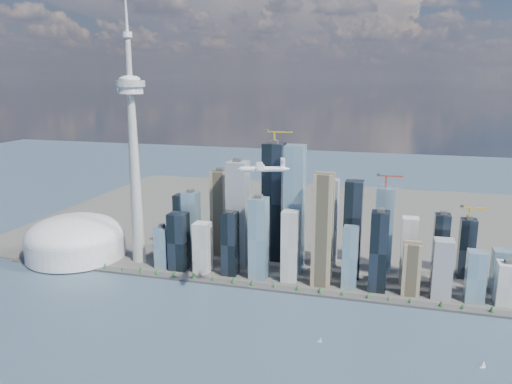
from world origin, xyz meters
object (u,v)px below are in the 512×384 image
(dome_stadium, at_px, (76,239))
(airplane, at_px, (263,168))
(sailboat_east, at_px, (483,365))
(needle_tower, at_px, (133,147))
(sailboat_west, at_px, (320,340))

(dome_stadium, xyz_separation_m, airplane, (445.89, -167.08, 198.94))
(sailboat_east, bearing_deg, dome_stadium, 146.41)
(airplane, xyz_separation_m, sailboat_east, (307.66, -48.34, -234.94))
(needle_tower, bearing_deg, sailboat_east, -20.17)
(airplane, distance_m, sailboat_west, 257.35)
(dome_stadium, xyz_separation_m, sailboat_west, (541.40, -208.51, -36.41))
(sailboat_east, bearing_deg, airplane, 153.43)
(dome_stadium, bearing_deg, airplane, -20.54)
(needle_tower, relative_size, airplane, 7.34)
(dome_stadium, distance_m, sailboat_east, 784.57)
(needle_tower, xyz_separation_m, airplane, (305.89, -177.08, 2.54))
(airplane, bearing_deg, needle_tower, 132.30)
(needle_tower, height_order, sailboat_west, needle_tower)
(dome_stadium, height_order, airplane, airplane)
(airplane, bearing_deg, sailboat_east, -26.56)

